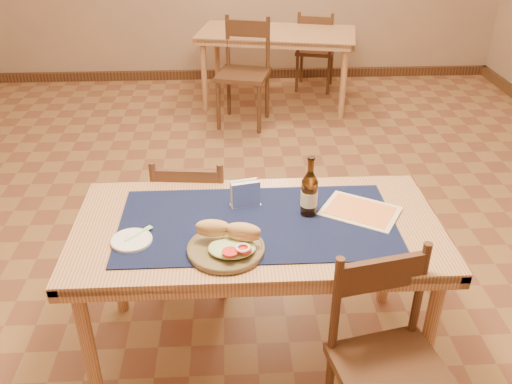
{
  "coord_description": "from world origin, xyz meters",
  "views": [
    {
      "loc": [
        -0.11,
        -2.77,
        2.06
      ],
      "look_at": [
        0.0,
        -0.7,
        0.85
      ],
      "focal_mm": 38.0,
      "sensor_mm": 36.0,
      "label": 1
    }
  ],
  "objects_px": {
    "beer_bottle": "(309,193)",
    "chair_main_near": "(389,363)",
    "chair_main_far": "(194,218)",
    "back_table": "(277,40)",
    "sandwich_plate": "(228,244)",
    "main_table": "(257,239)",
    "napkin_holder": "(245,194)"
  },
  "relations": [
    {
      "from": "chair_main_far",
      "to": "napkin_holder",
      "type": "xyz_separation_m",
      "value": [
        0.27,
        -0.39,
        0.37
      ]
    },
    {
      "from": "beer_bottle",
      "to": "chair_main_near",
      "type": "bearing_deg",
      "value": -68.32
    },
    {
      "from": "back_table",
      "to": "sandwich_plate",
      "type": "height_order",
      "value": "sandwich_plate"
    },
    {
      "from": "main_table",
      "to": "chair_main_near",
      "type": "bearing_deg",
      "value": -49.28
    },
    {
      "from": "chair_main_far",
      "to": "beer_bottle",
      "type": "relative_size",
      "value": 3.02
    },
    {
      "from": "main_table",
      "to": "chair_main_far",
      "type": "relative_size",
      "value": 1.88
    },
    {
      "from": "back_table",
      "to": "chair_main_far",
      "type": "distance_m",
      "value": 2.97
    },
    {
      "from": "chair_main_far",
      "to": "napkin_holder",
      "type": "height_order",
      "value": "napkin_holder"
    },
    {
      "from": "back_table",
      "to": "beer_bottle",
      "type": "distance_m",
      "value": 3.37
    },
    {
      "from": "main_table",
      "to": "chair_main_near",
      "type": "distance_m",
      "value": 0.76
    },
    {
      "from": "chair_main_far",
      "to": "sandwich_plate",
      "type": "xyz_separation_m",
      "value": [
        0.19,
        -0.74,
        0.35
      ]
    },
    {
      "from": "chair_main_far",
      "to": "back_table",
      "type": "bearing_deg",
      "value": 76.44
    },
    {
      "from": "chair_main_near",
      "to": "sandwich_plate",
      "type": "distance_m",
      "value": 0.77
    },
    {
      "from": "napkin_holder",
      "to": "chair_main_far",
      "type": "bearing_deg",
      "value": 124.75
    },
    {
      "from": "back_table",
      "to": "chair_main_far",
      "type": "height_order",
      "value": "chair_main_far"
    },
    {
      "from": "chair_main_near",
      "to": "napkin_holder",
      "type": "height_order",
      "value": "chair_main_near"
    },
    {
      "from": "main_table",
      "to": "chair_main_far",
      "type": "bearing_deg",
      "value": 120.67
    },
    {
      "from": "napkin_holder",
      "to": "beer_bottle",
      "type": "bearing_deg",
      "value": -17.2
    },
    {
      "from": "beer_bottle",
      "to": "napkin_holder",
      "type": "height_order",
      "value": "beer_bottle"
    },
    {
      "from": "sandwich_plate",
      "to": "napkin_holder",
      "type": "bearing_deg",
      "value": 76.8
    },
    {
      "from": "main_table",
      "to": "beer_bottle",
      "type": "bearing_deg",
      "value": 14.25
    },
    {
      "from": "beer_bottle",
      "to": "main_table",
      "type": "bearing_deg",
      "value": -165.75
    },
    {
      "from": "beer_bottle",
      "to": "back_table",
      "type": "bearing_deg",
      "value": 87.48
    },
    {
      "from": "chair_main_far",
      "to": "chair_main_near",
      "type": "distance_m",
      "value": 1.34
    },
    {
      "from": "sandwich_plate",
      "to": "main_table",
      "type": "bearing_deg",
      "value": 57.71
    },
    {
      "from": "chair_main_far",
      "to": "sandwich_plate",
      "type": "distance_m",
      "value": 0.84
    },
    {
      "from": "main_table",
      "to": "beer_bottle",
      "type": "relative_size",
      "value": 5.69
    },
    {
      "from": "main_table",
      "to": "back_table",
      "type": "height_order",
      "value": "same"
    },
    {
      "from": "main_table",
      "to": "chair_main_far",
      "type": "distance_m",
      "value": 0.66
    },
    {
      "from": "chair_main_near",
      "to": "main_table",
      "type": "bearing_deg",
      "value": 130.72
    },
    {
      "from": "back_table",
      "to": "chair_main_near",
      "type": "bearing_deg",
      "value": -88.63
    },
    {
      "from": "beer_bottle",
      "to": "napkin_holder",
      "type": "xyz_separation_m",
      "value": [
        -0.28,
        0.09,
        -0.05
      ]
    }
  ]
}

